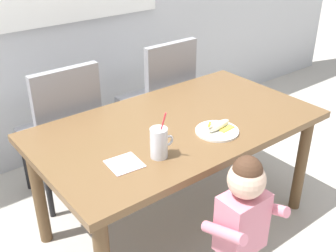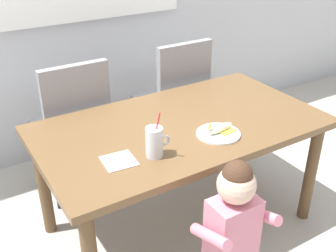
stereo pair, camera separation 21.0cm
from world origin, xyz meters
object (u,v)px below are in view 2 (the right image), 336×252
(toddler_standing, at_px, (233,221))
(milk_cup, at_px, (155,144))
(dining_chair_left, at_px, (73,122))
(paper_napkin, at_px, (119,161))
(dining_table, at_px, (181,137))
(peeled_banana, at_px, (220,128))
(snack_plate, at_px, (218,134))
(dining_chair_right, at_px, (175,95))

(toddler_standing, bearing_deg, milk_cup, 112.40)
(dining_chair_left, bearing_deg, paper_napkin, 85.97)
(dining_chair_left, distance_m, paper_napkin, 0.84)
(dining_table, relative_size, peeled_banana, 9.11)
(snack_plate, relative_size, peeled_banana, 1.32)
(dining_chair_right, xyz_separation_m, paper_napkin, (-0.85, -0.84, 0.17))
(dining_table, xyz_separation_m, dining_chair_right, (0.39, 0.67, -0.08))
(dining_chair_right, relative_size, peeled_banana, 5.53)
(dining_chair_left, xyz_separation_m, snack_plate, (0.50, -0.86, 0.17))
(toddler_standing, bearing_deg, peeled_banana, 60.39)
(peeled_banana, distance_m, paper_napkin, 0.57)
(peeled_banana, xyz_separation_m, paper_napkin, (-0.57, 0.04, -0.03))
(milk_cup, relative_size, peeled_banana, 1.42)
(toddler_standing, bearing_deg, paper_napkin, 126.60)
(snack_plate, xyz_separation_m, paper_napkin, (-0.55, 0.04, -0.00))
(dining_chair_right, bearing_deg, paper_napkin, 44.63)
(dining_table, relative_size, toddler_standing, 1.89)
(dining_chair_right, height_order, milk_cup, dining_chair_right)
(peeled_banana, bearing_deg, toddler_standing, -119.61)
(snack_plate, bearing_deg, toddler_standing, -118.30)
(toddler_standing, relative_size, peeled_banana, 4.83)
(paper_napkin, bearing_deg, snack_plate, -4.28)
(snack_plate, bearing_deg, paper_napkin, 175.72)
(dining_table, bearing_deg, dining_chair_right, 59.74)
(peeled_banana, bearing_deg, snack_plate, -159.16)
(dining_chair_right, height_order, peeled_banana, dining_chair_right)
(milk_cup, xyz_separation_m, paper_napkin, (-0.17, 0.05, -0.06))
(milk_cup, relative_size, snack_plate, 1.07)
(snack_plate, height_order, paper_napkin, snack_plate)
(dining_chair_right, distance_m, toddler_standing, 1.39)
(dining_chair_right, distance_m, paper_napkin, 1.20)
(dining_chair_left, bearing_deg, toddler_standing, 102.30)
(dining_table, relative_size, dining_chair_right, 1.65)
(dining_table, bearing_deg, milk_cup, -143.41)
(snack_plate, relative_size, paper_napkin, 1.53)
(dining_chair_right, xyz_separation_m, milk_cup, (-0.68, -0.88, 0.23))
(dining_chair_left, height_order, dining_chair_right, same)
(toddler_standing, distance_m, milk_cup, 0.50)
(dining_chair_right, height_order, paper_napkin, dining_chair_right)
(dining_table, bearing_deg, paper_napkin, -159.52)
(milk_cup, xyz_separation_m, peeled_banana, (0.40, 0.01, -0.04))
(dining_table, height_order, milk_cup, milk_cup)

